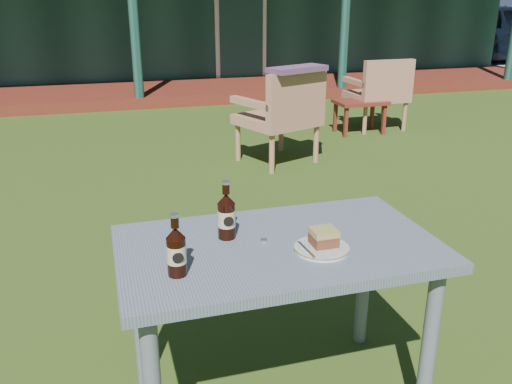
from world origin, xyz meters
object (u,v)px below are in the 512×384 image
object	(u,v)px
armchair_left	(283,112)
side_table	(360,105)
cafe_table	(278,267)
cake_slice	(324,237)
cola_bottle_far	(176,251)
car_near	(495,32)
plate	(322,248)
cola_bottle_near	(226,216)
armchair_right	(380,90)

from	to	relation	value
armchair_left	side_table	xyz separation A→B (m)	(1.30, 0.93, -0.18)
cafe_table	cake_slice	distance (m)	0.22
cake_slice	armchair_left	bearing A→B (deg)	73.33
cola_bottle_far	side_table	size ratio (longest dim) A/B	0.37
cake_slice	side_table	world-z (taller)	cake_slice
car_near	cola_bottle_far	xyz separation A→B (m)	(-9.27, -9.92, 0.09)
cola_bottle_far	cake_slice	bearing A→B (deg)	5.08
car_near	plate	world-z (taller)	car_near
cafe_table	cola_bottle_far	xyz separation A→B (m)	(-0.40, -0.13, 0.19)
cafe_table	cola_bottle_near	distance (m)	0.28
cake_slice	cola_bottle_near	size ratio (longest dim) A/B	0.40
car_near	armchair_right	xyz separation A→B (m)	(-6.14, -5.57, -0.23)
cafe_table	armchair_left	xyz separation A→B (m)	(1.12, 3.18, -0.10)
car_near	armchair_right	size ratio (longest dim) A/B	4.84
cola_bottle_far	armchair_left	size ratio (longest dim) A/B	0.24
cafe_table	cola_bottle_far	bearing A→B (deg)	-161.48
cafe_table	cola_bottle_far	size ratio (longest dim) A/B	5.47
cafe_table	side_table	xyz separation A→B (m)	(2.43, 4.11, -0.28)
car_near	plate	xyz separation A→B (m)	(-8.74, -9.88, 0.01)
cola_bottle_far	armchair_right	distance (m)	5.37
cola_bottle_near	armchair_right	world-z (taller)	cola_bottle_near
cola_bottle_far	armchair_right	xyz separation A→B (m)	(3.13, 4.34, -0.32)
cola_bottle_near	plate	bearing A→B (deg)	-33.53
cafe_table	side_table	size ratio (longest dim) A/B	2.00
cake_slice	cola_bottle_far	xyz separation A→B (m)	(-0.55, -0.05, 0.04)
armchair_right	cola_bottle_near	bearing A→B (deg)	-125.31
armchair_right	side_table	world-z (taller)	armchair_right
armchair_left	cake_slice	bearing A→B (deg)	-106.67
cola_bottle_near	cake_slice	bearing A→B (deg)	-30.70
cafe_table	plate	distance (m)	0.20
cola_bottle_near	armchair_right	distance (m)	5.04
cake_slice	armchair_left	world-z (taller)	armchair_left
cafe_table	armchair_right	xyz separation A→B (m)	(2.73, 4.21, -0.13)
cola_bottle_near	side_table	distance (m)	4.80
armchair_left	cafe_table	bearing A→B (deg)	-109.46
plate	cola_bottle_near	distance (m)	0.38
car_near	armchair_right	distance (m)	8.29
cafe_table	armchair_left	world-z (taller)	armchair_left
plate	cola_bottle_far	world-z (taller)	cola_bottle_far
armchair_right	cola_bottle_far	bearing A→B (deg)	-125.81
cake_slice	cola_bottle_far	distance (m)	0.55
cola_bottle_near	armchair_left	world-z (taller)	cola_bottle_near
cola_bottle_near	cola_bottle_far	xyz separation A→B (m)	(-0.23, -0.24, -0.00)
cafe_table	plate	size ratio (longest dim) A/B	5.88
plate	cafe_table	bearing A→B (deg)	143.25
cola_bottle_far	armchair_right	world-z (taller)	cola_bottle_far
cola_bottle_far	car_near	bearing A→B (deg)	46.92
cola_bottle_far	cola_bottle_near	bearing A→B (deg)	46.50
car_near	plate	bearing A→B (deg)	135.20
cola_bottle_near	side_table	bearing A→B (deg)	56.98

